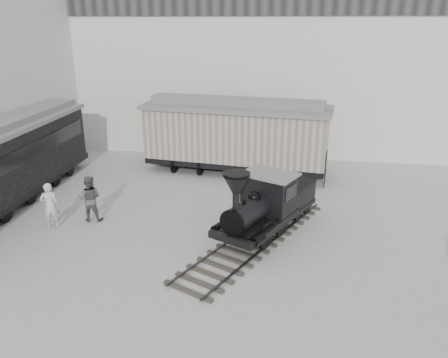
% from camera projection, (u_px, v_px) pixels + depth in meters
% --- Properties ---
extents(ground, '(90.00, 90.00, 0.00)m').
position_uv_depth(ground, '(217.00, 286.00, 13.60)').
color(ground, '#9E9E9B').
extents(north_wall, '(34.00, 2.51, 11.00)m').
position_uv_depth(north_wall, '(259.00, 60.00, 25.61)').
color(north_wall, silver).
rests_on(north_wall, ground).
extents(locomotive, '(5.34, 8.46, 3.00)m').
position_uv_depth(locomotive, '(265.00, 208.00, 16.51)').
color(locomotive, '#302D29').
rests_on(locomotive, ground).
extents(boxcar, '(10.10, 4.22, 4.02)m').
position_uv_depth(boxcar, '(236.00, 134.00, 23.10)').
color(boxcar, black).
rests_on(boxcar, ground).
extents(visitor_a, '(0.81, 0.70, 1.88)m').
position_uv_depth(visitor_a, '(50.00, 206.00, 17.12)').
color(visitor_a, silver).
rests_on(visitor_a, ground).
extents(visitor_b, '(1.05, 0.88, 1.93)m').
position_uv_depth(visitor_b, '(90.00, 199.00, 17.73)').
color(visitor_b, '#4D4E51').
rests_on(visitor_b, ground).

